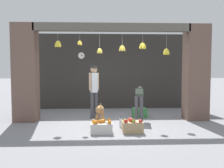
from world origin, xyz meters
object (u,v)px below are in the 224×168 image
Objects in this scene: worker_stooping at (139,99)px; produce_box_green at (140,113)px; dog at (100,111)px; shopkeeper at (94,87)px; wall_clock at (81,56)px; fruit_crate_apples at (132,126)px; water_bottle at (121,122)px; fruit_crate_oranges at (101,127)px.

worker_stooping reaches higher than produce_box_green.
shopkeeper is (-0.19, 1.10, 0.60)m from dog.
wall_clock reaches higher than shopkeeper.
wall_clock reaches higher than produce_box_green.
worker_stooping is 2.02× the size of fruit_crate_apples.
wall_clock is (-1.31, 3.17, 1.99)m from water_bottle.
worker_stooping is 3.90× the size of wall_clock.
fruit_crate_oranges is at bearing -122.70° from produce_box_green.
wall_clock reaches higher than fruit_crate_apples.
fruit_crate_apples is (0.79, 0.04, 0.01)m from fruit_crate_oranges.
dog is 1.80× the size of produce_box_green.
water_bottle is (0.53, 0.57, -0.01)m from fruit_crate_oranges.
shopkeeper is at bearing -165.64° from dog.
produce_box_green is at bearing 57.30° from fruit_crate_oranges.
fruit_crate_oranges is 0.78m from water_bottle.
wall_clock is at bearing 141.08° from worker_stooping.
water_bottle is (0.77, -1.28, -0.89)m from shopkeeper.
water_bottle is at bearing -117.75° from produce_box_green.
dog is 0.49× the size of shopkeeper.
fruit_crate_oranges is 1.05× the size of fruit_crate_apples.
wall_clock is (-2.06, 1.74, 1.98)m from produce_box_green.
fruit_crate_apples is 0.59m from water_bottle.
worker_stooping is 2.23× the size of produce_box_green.
wall_clock is at bearing 139.90° from produce_box_green.
produce_box_green is at bearing -40.10° from wall_clock.
wall_clock is (-1.95, 2.43, 1.43)m from worker_stooping.
dog is 0.81× the size of worker_stooping.
dog reaches higher than fruit_crate_apples.
produce_box_green is at bearing 75.87° from fruit_crate_apples.
wall_clock is (-1.57, 3.69, 1.96)m from fruit_crate_apples.
fruit_crate_oranges is 4.29m from wall_clock.
dog is 0.67m from water_bottle.
wall_clock is at bearing -99.22° from shopkeeper.
shopkeeper reaches higher than fruit_crate_oranges.
water_bottle is (-0.75, -1.43, -0.01)m from produce_box_green.
fruit_crate_apples is (-0.38, -1.27, -0.54)m from worker_stooping.
worker_stooping is 1.93× the size of fruit_crate_oranges.
fruit_crate_oranges reaches higher than water_bottle.
shopkeeper is 2.25m from fruit_crate_apples.
dog is at bearing 162.21° from water_bottle.
fruit_crate_apples is (1.03, -1.81, -0.87)m from shopkeeper.
dog is at bearing 139.52° from fruit_crate_apples.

